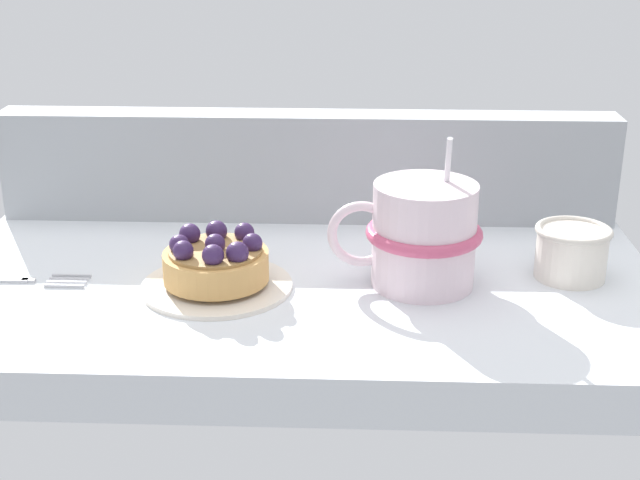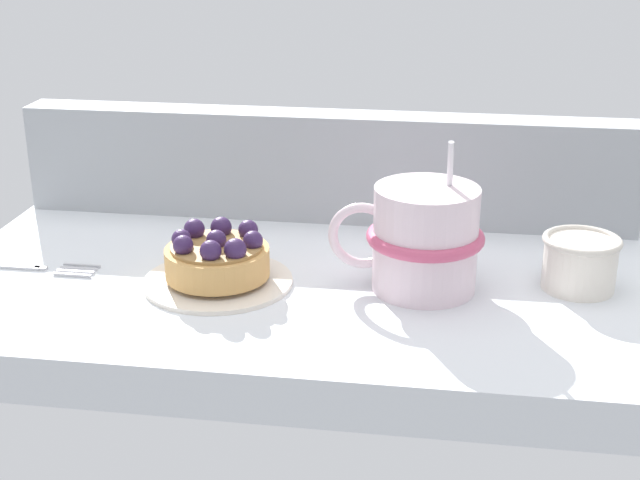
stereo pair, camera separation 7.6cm
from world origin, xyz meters
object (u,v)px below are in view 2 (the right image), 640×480
(dessert_plate, at_px, (218,280))
(raspberry_tart, at_px, (217,256))
(coffee_mug, at_px, (423,239))
(dessert_fork, at_px, (14,265))
(sugar_bowl, at_px, (580,261))

(dessert_plate, relative_size, raspberry_tart, 1.44)
(coffee_mug, height_order, dessert_fork, coffee_mug)
(dessert_fork, xyz_separation_m, sugar_bowl, (0.50, 0.03, 0.02))
(raspberry_tart, relative_size, sugar_bowl, 1.36)
(dessert_fork, bearing_deg, sugar_bowl, 3.53)
(raspberry_tart, relative_size, coffee_mug, 0.68)
(dessert_plate, xyz_separation_m, sugar_bowl, (0.31, 0.04, 0.02))
(coffee_mug, relative_size, dessert_fork, 0.83)
(raspberry_tart, height_order, coffee_mug, coffee_mug)
(dessert_fork, height_order, sugar_bowl, sugar_bowl)
(dessert_plate, bearing_deg, dessert_fork, 178.23)
(dessert_plate, distance_m, dessert_fork, 0.19)
(coffee_mug, bearing_deg, raspberry_tart, -174.66)
(raspberry_tart, bearing_deg, coffee_mug, 5.34)
(dessert_fork, distance_m, sugar_bowl, 0.50)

